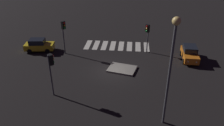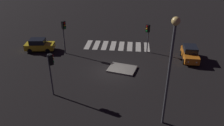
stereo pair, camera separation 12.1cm
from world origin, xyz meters
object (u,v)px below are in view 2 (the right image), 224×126
Objects in this scene: traffic_light_south at (148,32)px; traffic_island at (122,69)px; car_yellow at (39,45)px; traffic_light_east at (64,29)px; street_lamp at (171,57)px; car_orange at (190,54)px; traffic_light_north at (51,65)px.

traffic_island is at bearing 6.26° from traffic_light_south.
car_yellow is at bearing -20.06° from traffic_island.
traffic_island is at bearing -27.45° from car_yellow.
traffic_light_east reaches higher than car_yellow.
traffic_island is 11.75m from car_yellow.
traffic_light_east is at bearing -46.44° from street_lamp.
street_lamp is (-11.00, 11.56, 2.43)m from traffic_light_east.
car_orange is at bearing 31.22° from traffic_light_east.
traffic_light_east reaches higher than traffic_light_south.
traffic_light_east is 16.14m from street_lamp.
car_yellow is at bearing -50.28° from traffic_light_south.
traffic_light_south is 0.91× the size of traffic_light_north.
traffic_island is 8.71m from traffic_light_east.
traffic_island is 10.47m from street_lamp.
car_orange is 0.47× the size of street_lamp.
traffic_light_south is at bearing 39.91° from traffic_light_east.
traffic_light_east reaches higher than car_orange.
traffic_light_east is 1.15× the size of traffic_light_south.
car_orange reaches higher than traffic_island.
traffic_island is 0.80× the size of traffic_light_east.
car_orange is 16.37m from traffic_light_north.
traffic_island is 0.92× the size of traffic_light_south.
street_lamp is at bearing 39.78° from traffic_light_south.
traffic_light_north is (-1.44, 8.73, -0.14)m from traffic_light_east.
car_yellow is 19.63m from street_lamp.
traffic_light_south is (-10.15, -1.43, -0.41)m from traffic_light_east.
traffic_light_north is at bearing -16.50° from street_lamp.
car_orange is 15.41m from traffic_light_east.
traffic_light_north is at bearing -4.55° from traffic_light_south.
traffic_light_north is at bearing 41.67° from traffic_island.
car_yellow is (11.02, -4.02, 0.70)m from traffic_island.
traffic_light_north is (13.78, 8.55, 2.26)m from car_orange.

